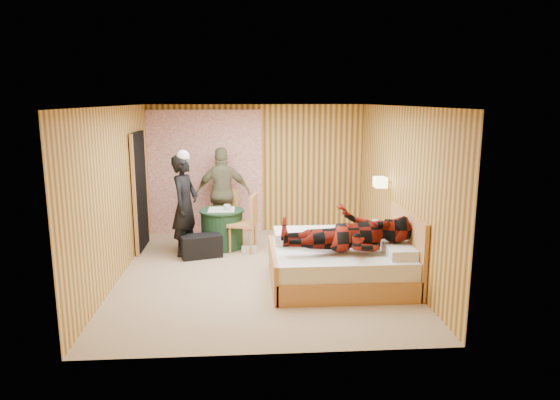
{
  "coord_description": "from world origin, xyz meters",
  "views": [
    {
      "loc": [
        -0.21,
        -7.26,
        2.6
      ],
      "look_at": [
        0.31,
        0.36,
        1.05
      ],
      "focal_mm": 32.0,
      "sensor_mm": 36.0,
      "label": 1
    }
  ],
  "objects": [
    {
      "name": "cup_table",
      "position": [
        -0.55,
        1.3,
        0.74
      ],
      "size": [
        0.15,
        0.15,
        0.1
      ],
      "primitive_type": "imported",
      "rotation": [
        0.0,
        0.0,
        -0.26
      ],
      "color": "silver",
      "rests_on": "round_table"
    },
    {
      "name": "wall_right",
      "position": [
        2.1,
        0.0,
        1.25
      ],
      "size": [
        0.02,
        5.0,
        2.5
      ],
      "primitive_type": "cube",
      "color": "#E5B358",
      "rests_on": "floor"
    },
    {
      "name": "floor",
      "position": [
        0.0,
        0.0,
        0.0
      ],
      "size": [
        4.2,
        5.0,
        0.01
      ],
      "primitive_type": "cube",
      "color": "tan",
      "rests_on": "ground"
    },
    {
      "name": "cup_nightstand",
      "position": [
        1.88,
        0.54,
        0.62
      ],
      "size": [
        0.1,
        0.1,
        0.09
      ],
      "primitive_type": "imported",
      "rotation": [
        0.0,
        0.0,
        0.01
      ],
      "color": "silver",
      "rests_on": "nightstand"
    },
    {
      "name": "nightstand",
      "position": [
        1.88,
        0.41,
        0.3
      ],
      "size": [
        0.44,
        0.59,
        0.57
      ],
      "color": "#E2985C",
      "rests_on": "floor"
    },
    {
      "name": "book_lower",
      "position": [
        1.88,
        0.36,
        0.58
      ],
      "size": [
        0.21,
        0.25,
        0.02
      ],
      "primitive_type": "imported",
      "rotation": [
        0.0,
        0.0,
        0.19
      ],
      "color": "silver",
      "rests_on": "nightstand"
    },
    {
      "name": "book_upper",
      "position": [
        1.88,
        0.36,
        0.6
      ],
      "size": [
        0.18,
        0.23,
        0.02
      ],
      "primitive_type": "imported",
      "rotation": [
        0.0,
        0.0,
        -0.06
      ],
      "color": "silver",
      "rests_on": "nightstand"
    },
    {
      "name": "doorway",
      "position": [
        -2.06,
        1.4,
        1.02
      ],
      "size": [
        0.06,
        0.9,
        2.05
      ],
      "primitive_type": "cube",
      "color": "black",
      "rests_on": "floor"
    },
    {
      "name": "woman_standing",
      "position": [
        -1.24,
        1.01,
        0.85
      ],
      "size": [
        0.58,
        0.72,
        1.7
      ],
      "primitive_type": "imported",
      "rotation": [
        0.0,
        0.0,
        1.24
      ],
      "color": "black",
      "rests_on": "floor"
    },
    {
      "name": "sneaker_left",
      "position": [
        -0.77,
        0.9,
        0.06
      ],
      "size": [
        0.29,
        0.14,
        0.13
      ],
      "primitive_type": "cube",
      "rotation": [
        0.0,
        0.0,
        0.07
      ],
      "color": "silver",
      "rests_on": "floor"
    },
    {
      "name": "wall_left",
      "position": [
        -2.1,
        0.0,
        1.25
      ],
      "size": [
        0.02,
        5.0,
        2.5
      ],
      "primitive_type": "cube",
      "color": "#E5B358",
      "rests_on": "floor"
    },
    {
      "name": "man_at_table",
      "position": [
        -0.65,
        2.01,
        0.86
      ],
      "size": [
        1.04,
        0.5,
        1.72
      ],
      "primitive_type": "imported",
      "rotation": [
        0.0,
        0.0,
        3.22
      ],
      "color": "#736E4D",
      "rests_on": "floor"
    },
    {
      "name": "sneaker_right",
      "position": [
        -0.18,
        1.02,
        0.05
      ],
      "size": [
        0.26,
        0.14,
        0.11
      ],
      "primitive_type": "cube",
      "rotation": [
        0.0,
        0.0,
        -0.18
      ],
      "color": "silver",
      "rests_on": "floor"
    },
    {
      "name": "ceiling",
      "position": [
        0.0,
        0.0,
        2.5
      ],
      "size": [
        4.2,
        5.0,
        0.01
      ],
      "primitive_type": "cube",
      "color": "white",
      "rests_on": "wall_back"
    },
    {
      "name": "curtain",
      "position": [
        -1.0,
        2.43,
        1.2
      ],
      "size": [
        2.2,
        0.08,
        2.4
      ],
      "primitive_type": "cube",
      "color": "white",
      "rests_on": "floor"
    },
    {
      "name": "wall_back",
      "position": [
        0.0,
        2.5,
        1.25
      ],
      "size": [
        4.2,
        0.02,
        2.5
      ],
      "primitive_type": "cube",
      "color": "#E5B358",
      "rests_on": "floor"
    },
    {
      "name": "man_on_bed",
      "position": [
        1.15,
        -0.78,
        0.95
      ],
      "size": [
        0.86,
        0.67,
        1.77
      ],
      "primitive_type": "imported",
      "rotation": [
        0.0,
        1.57,
        0.0
      ],
      "color": "maroon",
      "rests_on": "bed"
    },
    {
      "name": "chair_far",
      "position": [
        -0.62,
        1.97,
        0.54
      ],
      "size": [
        0.56,
        0.56,
        0.93
      ],
      "rotation": [
        0.0,
        0.0,
        -0.43
      ],
      "color": "#E2985C",
      "rests_on": "floor"
    },
    {
      "name": "wall_lamp",
      "position": [
        1.92,
        0.45,
        1.3
      ],
      "size": [
        0.26,
        0.24,
        0.16
      ],
      "color": "gold",
      "rests_on": "wall_right"
    },
    {
      "name": "bed",
      "position": [
        1.13,
        -0.55,
        0.3
      ],
      "size": [
        1.97,
        1.52,
        1.04
      ],
      "color": "#E2985C",
      "rests_on": "floor"
    },
    {
      "name": "chair_near",
      "position": [
        -0.2,
        1.1,
        0.58
      ],
      "size": [
        0.54,
        0.54,
        1.0
      ],
      "rotation": [
        0.0,
        0.0,
        -1.8
      ],
      "color": "#E2985C",
      "rests_on": "floor"
    },
    {
      "name": "duffel_bag",
      "position": [
        -0.98,
        0.83,
        0.19
      ],
      "size": [
        0.73,
        0.52,
        0.37
      ],
      "primitive_type": "cube",
      "rotation": [
        0.0,
        0.0,
        0.28
      ],
      "color": "black",
      "rests_on": "floor"
    },
    {
      "name": "round_table",
      "position": [
        -0.65,
        1.35,
        0.35
      ],
      "size": [
        0.78,
        0.78,
        0.7
      ],
      "color": "#1C3E24",
      "rests_on": "floor"
    }
  ]
}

